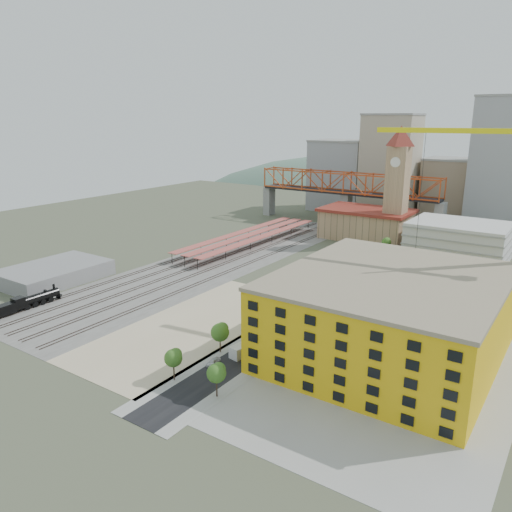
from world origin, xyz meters
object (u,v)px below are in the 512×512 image
Objects in this scene: locomotive at (29,302)px; site_trailer_c at (297,316)px; clock_tower at (398,175)px; site_trailer_d at (323,300)px; construction_building at (390,316)px; car_0 at (213,362)px; site_trailer_a at (249,347)px; site_trailer_b at (279,329)px.

locomotive reaches higher than site_trailer_c.
clock_tower is 85.15m from site_trailer_d.
clock_tower is at bearing 103.87° from site_trailer_c.
clock_tower reaches higher than construction_building.
construction_building is 12.55× the size of car_0.
site_trailer_c is 0.92× the size of site_trailer_d.
car_0 is at bearing -102.04° from site_trailer_d.
site_trailer_a reaches higher than site_trailer_b.
site_trailer_d is at bearing 142.79° from construction_building.
site_trailer_b is (8.00, -103.83, -27.46)m from clock_tower.
site_trailer_c is at bearing 79.78° from car_0.
clock_tower is 120.02m from site_trailer_a.
site_trailer_b is at bearing 99.74° from site_trailer_a.
car_0 is (-3.00, -9.02, -0.68)m from site_trailer_a.
locomotive is at bearing -159.93° from site_trailer_a.
locomotive reaches higher than site_trailer_d.
car_0 is (-3.00, -45.36, -0.69)m from site_trailer_d.
locomotive is 67.09m from site_trailer_a.
site_trailer_d is at bearing 99.74° from site_trailer_a.
site_trailer_c is (0.00, 9.24, 0.03)m from site_trailer_b.
clock_tower is 5.19× the size of site_trailer_a.
site_trailer_b is at bearing 20.59° from locomotive.
car_0 is at bearing -87.72° from clock_tower.
site_trailer_b is (0.00, 12.76, -0.14)m from site_trailer_a.
site_trailer_d is at bearing 76.56° from site_trailer_b.
site_trailer_c is at bearing -98.25° from site_trailer_d.
locomotive is (-58.00, -128.63, -26.76)m from clock_tower.
site_trailer_c is (0.00, 21.99, -0.11)m from site_trailer_a.
car_0 is at bearing -111.28° from site_trailer_b.
site_trailer_a reaches higher than site_trailer_c.
site_trailer_d reaches higher than site_trailer_a.
clock_tower is at bearing 80.96° from site_trailer_b.
site_trailer_d is (0.00, 23.58, 0.14)m from site_trailer_b.
construction_building is 5.62× the size of site_trailer_b.
site_trailer_a is at bearing -80.96° from site_trailer_c.
site_trailer_d is 2.49× the size of car_0.
construction_building is (34.00, -99.99, -19.29)m from clock_tower.
car_0 is (-29.00, -25.61, -8.72)m from construction_building.
clock_tower is 98.82m from site_trailer_c.
clock_tower reaches higher than site_trailer_d.
construction_building is at bearing 17.29° from locomotive.
construction_building reaches higher than locomotive.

